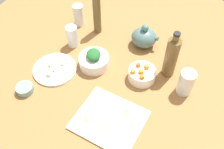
# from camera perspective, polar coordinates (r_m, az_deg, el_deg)

# --- Properties ---
(tabletop) EXTENTS (1.90, 1.90, 0.03)m
(tabletop) POSITION_cam_1_polar(r_m,az_deg,el_deg) (1.28, 0.00, -1.86)
(tabletop) COLOR #986638
(tabletop) RESTS_ON ground
(cutting_board) EXTENTS (0.30, 0.27, 0.01)m
(cutting_board) POSITION_cam_1_polar(r_m,az_deg,el_deg) (1.14, -0.59, -10.14)
(cutting_board) COLOR silver
(cutting_board) RESTS_ON tabletop
(plate_tofu) EXTENTS (0.22, 0.22, 0.01)m
(plate_tofu) POSITION_cam_1_polar(r_m,az_deg,el_deg) (1.35, -12.69, 1.16)
(plate_tofu) COLOR white
(plate_tofu) RESTS_ON tabletop
(bowl_greens) EXTENTS (0.16, 0.16, 0.06)m
(bowl_greens) POSITION_cam_1_polar(r_m,az_deg,el_deg) (1.32, -4.05, 2.99)
(bowl_greens) COLOR white
(bowl_greens) RESTS_ON tabletop
(bowl_carrots) EXTENTS (0.14, 0.14, 0.06)m
(bowl_carrots) POSITION_cam_1_polar(r_m,az_deg,el_deg) (1.27, 6.73, 0.03)
(bowl_carrots) COLOR white
(bowl_carrots) RESTS_ON tabletop
(bowl_small_side) EXTENTS (0.08, 0.08, 0.03)m
(bowl_small_side) POSITION_cam_1_polar(r_m,az_deg,el_deg) (1.29, -18.95, -3.08)
(bowl_small_side) COLOR gray
(bowl_small_side) RESTS_ON tabletop
(teapot) EXTENTS (0.16, 0.13, 0.14)m
(teapot) POSITION_cam_1_polar(r_m,az_deg,el_deg) (1.42, 7.19, 8.30)
(teapot) COLOR #4C6B6A
(teapot) RESTS_ON tabletop
(bottle_0) EXTENTS (0.06, 0.06, 0.27)m
(bottle_0) POSITION_cam_1_polar(r_m,az_deg,el_deg) (1.25, 13.11, 3.82)
(bottle_0) COLOR brown
(bottle_0) RESTS_ON tabletop
(bottle_1) EXTENTS (0.05, 0.05, 0.28)m
(bottle_1) POSITION_cam_1_polar(r_m,az_deg,el_deg) (1.46, -3.39, 13.32)
(bottle_1) COLOR brown
(bottle_1) RESTS_ON tabletop
(drinking_glass_0) EXTENTS (0.06, 0.06, 0.12)m
(drinking_glass_0) POSITION_cam_1_polar(r_m,az_deg,el_deg) (1.42, -8.88, 8.46)
(drinking_glass_0) COLOR white
(drinking_glass_0) RESTS_ON tabletop
(drinking_glass_1) EXTENTS (0.07, 0.07, 0.13)m
(drinking_glass_1) POSITION_cam_1_polar(r_m,az_deg,el_deg) (1.23, 16.23, -1.75)
(drinking_glass_1) COLOR white
(drinking_glass_1) RESTS_ON tabletop
(drinking_glass_2) EXTENTS (0.06, 0.06, 0.13)m
(drinking_glass_2) POSITION_cam_1_polar(r_m,az_deg,el_deg) (1.56, -7.50, 13.05)
(drinking_glass_2) COLOR white
(drinking_glass_2) RESTS_ON tabletop
(carrot_cube_0) EXTENTS (0.02, 0.02, 0.02)m
(carrot_cube_0) POSITION_cam_1_polar(r_m,az_deg,el_deg) (1.26, 5.94, 2.22)
(carrot_cube_0) COLOR orange
(carrot_cube_0) RESTS_ON bowl_carrots
(carrot_cube_1) EXTENTS (0.03, 0.03, 0.02)m
(carrot_cube_1) POSITION_cam_1_polar(r_m,az_deg,el_deg) (1.21, 6.76, -0.54)
(carrot_cube_1) COLOR orange
(carrot_cube_1) RESTS_ON bowl_carrots
(carrot_cube_2) EXTENTS (0.03, 0.03, 0.02)m
(carrot_cube_2) POSITION_cam_1_polar(r_m,az_deg,el_deg) (1.23, 4.70, 0.69)
(carrot_cube_2) COLOR orange
(carrot_cube_2) RESTS_ON bowl_carrots
(carrot_cube_3) EXTENTS (0.03, 0.03, 0.02)m
(carrot_cube_3) POSITION_cam_1_polar(r_m,az_deg,el_deg) (1.25, 7.74, 1.72)
(carrot_cube_3) COLOR orange
(carrot_cube_3) RESTS_ON bowl_carrots
(carrot_cube_4) EXTENTS (0.03, 0.03, 0.02)m
(carrot_cube_4) POSITION_cam_1_polar(r_m,az_deg,el_deg) (1.23, 6.53, 0.61)
(carrot_cube_4) COLOR orange
(carrot_cube_4) RESTS_ON bowl_carrots
(chopped_greens_mound) EXTENTS (0.11, 0.11, 0.04)m
(chopped_greens_mound) POSITION_cam_1_polar(r_m,az_deg,el_deg) (1.28, -4.17, 4.49)
(chopped_greens_mound) COLOR #236029
(chopped_greens_mound) RESTS_ON bowl_greens
(tofu_cube_0) EXTENTS (0.03, 0.03, 0.02)m
(tofu_cube_0) POSITION_cam_1_polar(r_m,az_deg,el_deg) (1.33, -12.69, 1.30)
(tofu_cube_0) COLOR white
(tofu_cube_0) RESTS_ON plate_tofu
(tofu_cube_1) EXTENTS (0.03, 0.03, 0.02)m
(tofu_cube_1) POSITION_cam_1_polar(r_m,az_deg,el_deg) (1.31, -13.89, 0.21)
(tofu_cube_1) COLOR silver
(tofu_cube_1) RESTS_ON plate_tofu
(tofu_cube_2) EXTENTS (0.02, 0.02, 0.02)m
(tofu_cube_2) POSITION_cam_1_polar(r_m,az_deg,el_deg) (1.35, -11.07, 2.68)
(tofu_cube_2) COLOR white
(tofu_cube_2) RESTS_ON plate_tofu
(tofu_cube_3) EXTENTS (0.03, 0.03, 0.02)m
(tofu_cube_3) POSITION_cam_1_polar(r_m,az_deg,el_deg) (1.35, -13.52, 2.29)
(tofu_cube_3) COLOR white
(tofu_cube_3) RESTS_ON plate_tofu
(dumpling_0) EXTENTS (0.06, 0.06, 0.02)m
(dumpling_0) POSITION_cam_1_polar(r_m,az_deg,el_deg) (1.11, -0.08, -11.72)
(dumpling_0) COLOR beige
(dumpling_0) RESTS_ON cutting_board
(dumpling_1) EXTENTS (0.06, 0.06, 0.02)m
(dumpling_1) POSITION_cam_1_polar(r_m,az_deg,el_deg) (1.12, 4.66, -10.95)
(dumpling_1) COLOR beige
(dumpling_1) RESTS_ON cutting_board
(dumpling_2) EXTENTS (0.04, 0.05, 0.03)m
(dumpling_2) POSITION_cam_1_polar(r_m,az_deg,el_deg) (1.14, 3.39, -8.21)
(dumpling_2) COLOR beige
(dumpling_2) RESTS_ON cutting_board
(dumpling_3) EXTENTS (0.06, 0.06, 0.02)m
(dumpling_3) POSITION_cam_1_polar(r_m,az_deg,el_deg) (1.14, -5.76, -9.35)
(dumpling_3) COLOR beige
(dumpling_3) RESTS_ON cutting_board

